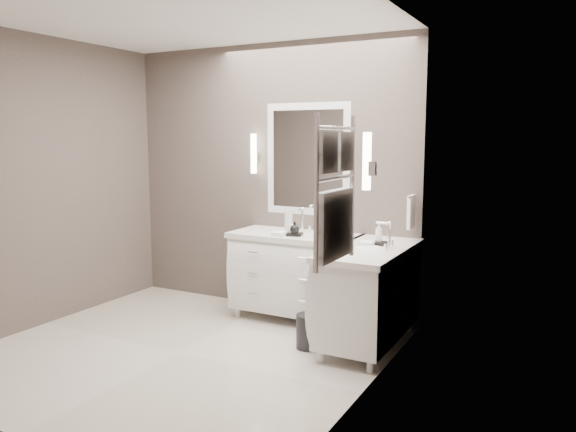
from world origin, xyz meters
The scene contains 21 objects.
floor centered at (0.00, 0.00, -0.01)m, with size 3.20×3.00×0.01m, color beige.
ceiling centered at (0.00, 0.00, 2.71)m, with size 3.20×3.00×0.01m, color white.
wall_back centered at (0.00, 1.50, 1.35)m, with size 3.20×0.01×2.70m, color #4D423D.
wall_front centered at (0.00, -1.50, 1.35)m, with size 3.20×0.01×2.70m, color #4D423D.
wall_left centered at (-1.60, 0.00, 1.35)m, with size 0.01×3.00×2.70m, color #4D423D.
wall_right centered at (1.60, 0.00, 1.35)m, with size 0.01×3.00×2.70m, color #4D423D.
vanity_back centered at (0.45, 1.23, 0.49)m, with size 1.24×0.59×0.97m.
vanity_right centered at (1.33, 0.90, 0.49)m, with size 0.59×1.24×0.97m.
mirror_back centered at (0.45, 1.49, 1.55)m, with size 0.90×0.02×1.10m.
mirror_right centered at (1.59, 0.80, 1.55)m, with size 0.02×0.90×1.10m.
sconce_back centered at (-0.13, 1.43, 1.59)m, with size 0.06×0.06×0.40m.
sconce_right centered at (1.53, 0.22, 1.59)m, with size 0.06×0.06×0.40m.
towel_bar_corner centered at (1.54, 1.36, 1.12)m, with size 0.03×0.22×0.30m.
towel_ladder centered at (1.55, -0.40, 1.39)m, with size 0.06×0.58×0.90m.
waste_bin centered at (0.90, 0.59, 0.14)m, with size 0.21×0.21×0.29m, color black.
amenity_tray_back centered at (0.49, 1.11, 0.86)m, with size 0.17×0.13×0.03m, color black.
amenity_tray_right centered at (1.34, 1.06, 0.86)m, with size 0.11×0.15×0.02m, color black.
water_bottle centered at (0.39, 1.21, 0.96)m, with size 0.08×0.08×0.22m, color silver.
soap_bottle_a centered at (0.46, 1.13, 0.93)m, with size 0.05×0.05×0.12m, color white.
soap_bottle_b centered at (0.52, 1.08, 0.93)m, with size 0.09×0.09×0.11m, color black.
soap_bottle_c centered at (1.34, 1.06, 0.95)m, with size 0.06×0.06×0.16m, color white.
Camera 1 is at (2.87, -3.50, 1.77)m, focal length 35.00 mm.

